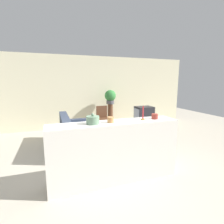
# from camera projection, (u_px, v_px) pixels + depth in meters

# --- Properties ---
(ground_plane) EXTENTS (14.00, 14.00, 0.00)m
(ground_plane) POSITION_uv_depth(u_px,v_px,m) (106.00, 167.00, 3.63)
(ground_plane) COLOR beige
(wall_back) EXTENTS (9.00, 0.06, 2.70)m
(wall_back) POSITION_uv_depth(u_px,v_px,m) (79.00, 92.00, 6.58)
(wall_back) COLOR beige
(wall_back) RESTS_ON ground_plane
(couch) EXTENTS (0.84, 1.90, 0.86)m
(couch) POSITION_uv_depth(u_px,v_px,m) (76.00, 137.00, 4.63)
(couch) COLOR #384256
(couch) RESTS_ON ground_plane
(tv_stand) EXTENTS (0.93, 0.44, 0.48)m
(tv_stand) POSITION_uv_depth(u_px,v_px,m) (144.00, 129.00, 5.67)
(tv_stand) COLOR brown
(tv_stand) RESTS_ON ground_plane
(television) EXTENTS (0.54, 0.42, 0.49)m
(television) POSITION_uv_depth(u_px,v_px,m) (144.00, 114.00, 5.59)
(television) COLOR #232328
(television) RESTS_ON tv_stand
(wooden_chair) EXTENTS (0.44, 0.44, 0.90)m
(wooden_chair) POSITION_uv_depth(u_px,v_px,m) (103.00, 117.00, 6.14)
(wooden_chair) COLOR brown
(wooden_chair) RESTS_ON ground_plane
(plant_stand) EXTENTS (0.20, 0.20, 0.92)m
(plant_stand) POSITION_uv_depth(u_px,v_px,m) (110.00, 116.00, 6.67)
(plant_stand) COLOR brown
(plant_stand) RESTS_ON ground_plane
(potted_plant) EXTENTS (0.42, 0.42, 0.52)m
(potted_plant) POSITION_uv_depth(u_px,v_px,m) (110.00, 96.00, 6.54)
(potted_plant) COLOR #4C4C51
(potted_plant) RESTS_ON plant_stand
(foreground_counter) EXTENTS (2.28, 0.44, 1.07)m
(foreground_counter) POSITION_uv_depth(u_px,v_px,m) (115.00, 152.00, 3.08)
(foreground_counter) COLOR white
(foreground_counter) RESTS_ON ground_plane
(decorative_bowl) EXTENTS (0.21, 0.21, 0.18)m
(decorative_bowl) POSITION_uv_depth(u_px,v_px,m) (93.00, 120.00, 2.85)
(decorative_bowl) COLOR gray
(decorative_bowl) RESTS_ON foreground_counter
(candle_jar) EXTENTS (0.11, 0.11, 0.09)m
(candle_jar) POSITION_uv_depth(u_px,v_px,m) (111.00, 120.00, 2.95)
(candle_jar) COLOR #C6844C
(candle_jar) RESTS_ON foreground_counter
(candlestick) EXTENTS (0.07, 0.07, 0.25)m
(candlestick) POSITION_uv_depth(u_px,v_px,m) (143.00, 115.00, 3.14)
(candlestick) COLOR #B7933D
(candlestick) RESTS_ON foreground_counter
(coffee_tin) EXTENTS (0.12, 0.12, 0.10)m
(coffee_tin) POSITION_uv_depth(u_px,v_px,m) (155.00, 116.00, 3.23)
(coffee_tin) COLOR #99382D
(coffee_tin) RESTS_ON foreground_counter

